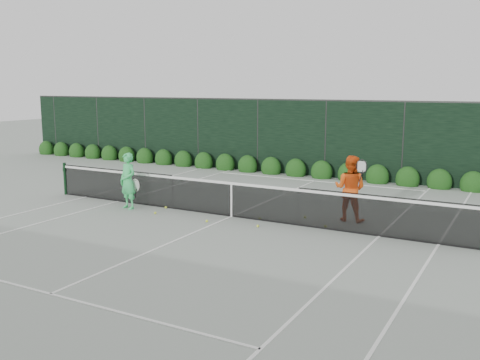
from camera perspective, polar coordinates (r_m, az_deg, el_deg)
The scene contains 8 objects.
ground at distance 14.91m, azimuth -0.91°, elevation -3.93°, with size 80.00×80.00×0.00m, color gray.
tennis_net at distance 14.80m, azimuth -1.00°, elevation -1.92°, with size 12.90×0.10×1.07m.
player_woman at distance 16.06m, azimuth -11.86°, elevation -0.10°, with size 0.69×0.52×1.66m.
player_man at distance 14.59m, azimuth 11.66°, elevation -0.87°, with size 0.94×0.68×1.78m.
court_lines at distance 14.91m, azimuth -0.91°, elevation -3.91°, with size 11.03×23.83×0.01m.
windscreen_fence at distance 12.37m, azimuth -7.17°, elevation 0.25°, with size 32.00×21.07×3.06m.
hedge_row at distance 21.24m, azimuth 8.70°, elevation 0.83°, with size 31.66×0.65×0.94m.
tennis_balls at distance 14.60m, azimuth -0.29°, elevation -4.10°, with size 4.97×1.71×0.07m.
Camera 1 is at (7.18, -12.56, 3.61)m, focal length 40.00 mm.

